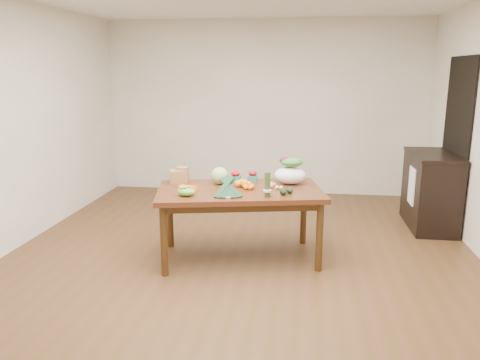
# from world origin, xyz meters

# --- Properties ---
(floor) EXTENTS (6.00, 6.00, 0.00)m
(floor) POSITION_xyz_m (0.00, 0.00, 0.00)
(floor) COLOR #56341D
(floor) RESTS_ON ground
(room_walls) EXTENTS (5.02, 6.02, 2.70)m
(room_walls) POSITION_xyz_m (0.00, 0.00, 1.35)
(room_walls) COLOR white
(room_walls) RESTS_ON floor
(dining_table) EXTENTS (1.81, 1.24, 0.75)m
(dining_table) POSITION_xyz_m (-0.00, 0.18, 0.38)
(dining_table) COLOR #532713
(dining_table) RESTS_ON floor
(doorway_dark) EXTENTS (0.02, 1.00, 2.10)m
(doorway_dark) POSITION_xyz_m (2.48, 1.60, 1.05)
(doorway_dark) COLOR black
(doorway_dark) RESTS_ON floor
(cabinet) EXTENTS (0.52, 1.02, 0.94)m
(cabinet) POSITION_xyz_m (2.22, 1.52, 0.47)
(cabinet) COLOR black
(cabinet) RESTS_ON floor
(dish_towel) EXTENTS (0.02, 0.28, 0.45)m
(dish_towel) POSITION_xyz_m (1.96, 1.40, 0.55)
(dish_towel) COLOR white
(dish_towel) RESTS_ON cabinet
(paper_bag) EXTENTS (0.28, 0.25, 0.17)m
(paper_bag) POSITION_xyz_m (-0.69, 0.35, 0.84)
(paper_bag) COLOR #997344
(paper_bag) RESTS_ON dining_table
(cabbage) EXTENTS (0.18, 0.18, 0.18)m
(cabbage) POSITION_xyz_m (-0.24, 0.37, 0.84)
(cabbage) COLOR #9FBE6D
(cabbage) RESTS_ON dining_table
(strawberry_basket_a) EXTENTS (0.12, 0.12, 0.09)m
(strawberry_basket_a) POSITION_xyz_m (-0.09, 0.49, 0.80)
(strawberry_basket_a) COLOR #B9170C
(strawberry_basket_a) RESTS_ON dining_table
(strawberry_basket_b) EXTENTS (0.11, 0.11, 0.09)m
(strawberry_basket_b) POSITION_xyz_m (0.09, 0.56, 0.79)
(strawberry_basket_b) COLOR #AD0B15
(strawberry_basket_b) RESTS_ON dining_table
(orange_a) EXTENTS (0.07, 0.07, 0.07)m
(orange_a) POSITION_xyz_m (-0.03, 0.26, 0.79)
(orange_a) COLOR orange
(orange_a) RESTS_ON dining_table
(orange_b) EXTENTS (0.07, 0.07, 0.07)m
(orange_b) POSITION_xyz_m (-0.00, 0.35, 0.78)
(orange_b) COLOR #F79F0F
(orange_b) RESTS_ON dining_table
(orange_c) EXTENTS (0.09, 0.09, 0.09)m
(orange_c) POSITION_xyz_m (0.04, 0.25, 0.79)
(orange_c) COLOR orange
(orange_c) RESTS_ON dining_table
(mandarin_cluster) EXTENTS (0.21, 0.21, 0.08)m
(mandarin_cluster) POSITION_xyz_m (0.09, 0.20, 0.79)
(mandarin_cluster) COLOR orange
(mandarin_cluster) RESTS_ON dining_table
(carrots) EXTENTS (0.27, 0.28, 0.03)m
(carrots) POSITION_xyz_m (-0.51, 0.11, 0.76)
(carrots) COLOR orange
(carrots) RESTS_ON dining_table
(snap_pea_bag) EXTENTS (0.18, 0.13, 0.08)m
(snap_pea_bag) POSITION_xyz_m (-0.47, -0.16, 0.79)
(snap_pea_bag) COLOR #67A638
(snap_pea_bag) RESTS_ON dining_table
(kale_bunch) EXTENTS (0.40, 0.46, 0.16)m
(kale_bunch) POSITION_xyz_m (-0.08, -0.11, 0.83)
(kale_bunch) COLOR black
(kale_bunch) RESTS_ON dining_table
(asparagus_bundle) EXTENTS (0.10, 0.13, 0.26)m
(asparagus_bundle) POSITION_xyz_m (0.30, -0.09, 0.88)
(asparagus_bundle) COLOR #587B38
(asparagus_bundle) RESTS_ON dining_table
(potato_a) EXTENTS (0.06, 0.05, 0.05)m
(potato_a) POSITION_xyz_m (0.31, 0.25, 0.78)
(potato_a) COLOR tan
(potato_a) RESTS_ON dining_table
(potato_b) EXTENTS (0.05, 0.04, 0.04)m
(potato_b) POSITION_xyz_m (0.37, 0.22, 0.77)
(potato_b) COLOR tan
(potato_b) RESTS_ON dining_table
(potato_c) EXTENTS (0.05, 0.04, 0.04)m
(potato_c) POSITION_xyz_m (0.33, 0.34, 0.77)
(potato_c) COLOR tan
(potato_c) RESTS_ON dining_table
(potato_d) EXTENTS (0.06, 0.05, 0.05)m
(potato_d) POSITION_xyz_m (0.31, 0.34, 0.77)
(potato_d) COLOR tan
(potato_d) RESTS_ON dining_table
(potato_e) EXTENTS (0.05, 0.04, 0.04)m
(potato_e) POSITION_xyz_m (0.42, 0.21, 0.77)
(potato_e) COLOR tan
(potato_e) RESTS_ON dining_table
(avocado_a) EXTENTS (0.10, 0.12, 0.07)m
(avocado_a) POSITION_xyz_m (0.45, 0.01, 0.79)
(avocado_a) COLOR black
(avocado_a) RESTS_ON dining_table
(avocado_b) EXTENTS (0.09, 0.11, 0.06)m
(avocado_b) POSITION_xyz_m (0.51, 0.08, 0.78)
(avocado_b) COLOR black
(avocado_b) RESTS_ON dining_table
(salad_bag) EXTENTS (0.38, 0.31, 0.26)m
(salad_bag) POSITION_xyz_m (0.50, 0.48, 0.88)
(salad_bag) COLOR white
(salad_bag) RESTS_ON dining_table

